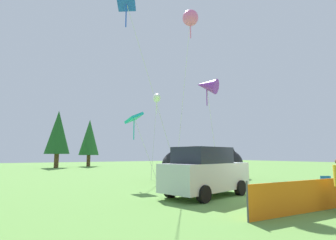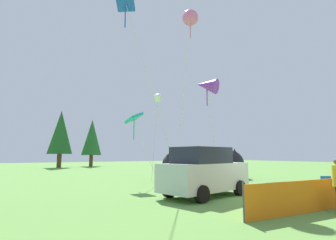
% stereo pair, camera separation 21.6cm
% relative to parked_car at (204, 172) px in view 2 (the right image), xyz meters
% --- Properties ---
extents(ground_plane, '(120.00, 120.00, 0.00)m').
position_rel_parked_car_xyz_m(ground_plane, '(1.85, -0.79, -1.07)').
color(ground_plane, '#609342').
extents(parked_car, '(4.69, 2.78, 2.17)m').
position_rel_parked_car_xyz_m(parked_car, '(0.00, 0.00, 0.00)').
color(parked_car, '#B7BCC1').
rests_on(parked_car, ground).
extents(folding_chair, '(0.70, 0.70, 0.86)m').
position_rel_parked_car_xyz_m(folding_chair, '(5.20, -2.43, -0.58)').
color(folding_chair, '#1959A5').
rests_on(folding_chair, ground).
extents(inflatable_cat, '(7.93, 3.30, 2.45)m').
position_rel_parked_car_xyz_m(inflatable_cat, '(4.63, 5.67, 0.06)').
color(inflatable_cat, black).
rests_on(inflatable_cat, ground).
extents(safety_fence, '(6.15, 0.44, 1.12)m').
position_rel_parked_car_xyz_m(safety_fence, '(1.13, -4.25, -0.56)').
color(safety_fence, orange).
rests_on(safety_fence, ground).
extents(kite_white_ghost, '(1.95, 2.85, 6.71)m').
position_rel_parked_car_xyz_m(kite_white_ghost, '(2.20, 8.33, 5.18)').
color(kite_white_ghost, silver).
rests_on(kite_white_ghost, ground).
extents(kite_blue_box, '(3.23, 1.86, 9.78)m').
position_rel_parked_car_xyz_m(kite_blue_box, '(-2.89, 2.43, 8.22)').
color(kite_blue_box, silver).
rests_on(kite_blue_box, ground).
extents(kite_teal_diamond, '(2.40, 1.09, 4.39)m').
position_rel_parked_car_xyz_m(kite_teal_diamond, '(-1.23, 4.97, 2.89)').
color(kite_teal_diamond, silver).
rests_on(kite_teal_diamond, ground).
extents(kite_pink_octopus, '(0.97, 1.90, 10.62)m').
position_rel_parked_car_xyz_m(kite_pink_octopus, '(1.40, 2.81, 9.03)').
color(kite_pink_octopus, silver).
rests_on(kite_pink_octopus, ground).
extents(kite_purple_delta, '(2.51, 1.80, 6.82)m').
position_rel_parked_car_xyz_m(kite_purple_delta, '(2.96, 3.24, 5.12)').
color(kite_purple_delta, silver).
rests_on(kite_purple_delta, ground).
extents(horizon_tree_east, '(3.43, 3.43, 8.18)m').
position_rel_parked_car_xyz_m(horizon_tree_east, '(-1.29, 30.90, 3.95)').
color(horizon_tree_east, brown).
rests_on(horizon_tree_east, ground).
extents(horizon_tree_west, '(3.12, 3.12, 7.45)m').
position_rel_parked_car_xyz_m(horizon_tree_west, '(3.75, 32.90, 3.51)').
color(horizon_tree_west, brown).
rests_on(horizon_tree_west, ground).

